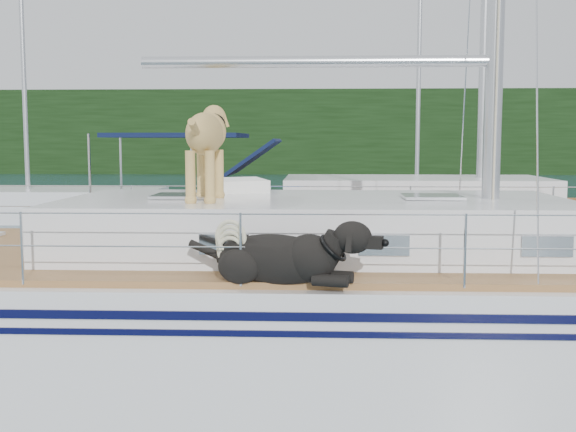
{
  "coord_description": "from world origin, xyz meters",
  "views": [
    {
      "loc": [
        0.83,
        -7.5,
        2.41
      ],
      "look_at": [
        0.5,
        0.2,
        1.6
      ],
      "focal_mm": 45.0,
      "sensor_mm": 36.0,
      "label": 1
    }
  ],
  "objects": [
    {
      "name": "ground",
      "position": [
        0.0,
        0.0,
        0.0
      ],
      "size": [
        120.0,
        120.0,
        0.0
      ],
      "primitive_type": "plane",
      "color": "black",
      "rests_on": "ground"
    },
    {
      "name": "tree_line",
      "position": [
        0.0,
        45.0,
        3.0
      ],
      "size": [
        90.0,
        3.0,
        6.0
      ],
      "primitive_type": "cube",
      "color": "black",
      "rests_on": "ground"
    },
    {
      "name": "shore_bank",
      "position": [
        0.0,
        46.2,
        0.6
      ],
      "size": [
        92.0,
        1.0,
        1.2
      ],
      "primitive_type": "cube",
      "color": "#595147",
      "rests_on": "ground"
    },
    {
      "name": "main_sailboat",
      "position": [
        0.09,
        -0.01,
        0.68
      ],
      "size": [
        12.0,
        3.97,
        14.01
      ],
      "color": "silver",
      "rests_on": "ground"
    },
    {
      "name": "neighbor_sailboat",
      "position": [
        1.53,
        5.97,
        0.63
      ],
      "size": [
        11.0,
        3.5,
        13.3
      ],
      "color": "silver",
      "rests_on": "ground"
    },
    {
      "name": "bg_boat_west",
      "position": [
        -8.0,
        14.0,
        0.45
      ],
      "size": [
        8.0,
        3.0,
        11.65
      ],
      "color": "silver",
      "rests_on": "ground"
    },
    {
      "name": "bg_boat_center",
      "position": [
        4.0,
        16.0,
        0.45
      ],
      "size": [
        7.2,
        3.0,
        11.65
      ],
      "color": "silver",
      "rests_on": "ground"
    }
  ]
}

